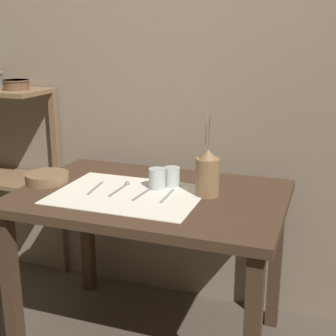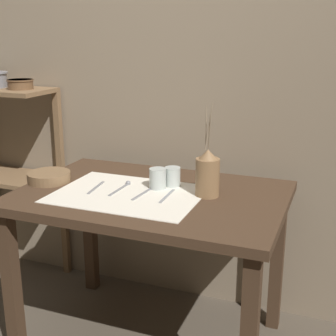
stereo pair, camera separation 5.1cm
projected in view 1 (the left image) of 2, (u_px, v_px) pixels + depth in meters
The scene contains 13 objects.
stone_wall_back at pixel (186, 82), 2.40m from camera, with size 7.00×0.06×2.40m.
wooden_table at pixel (151, 214), 2.09m from camera, with size 1.17×0.80×0.76m.
wooden_shelf_unit at pixel (7, 149), 2.69m from camera, with size 0.55×0.31×1.15m.
linen_cloth at pixel (128, 194), 2.03m from camera, with size 0.63×0.47×0.00m.
pitcher_with_flowers at pixel (207, 174), 2.00m from camera, with size 0.10×0.10×0.40m.
wooden_bowl at pixel (47, 178), 2.19m from camera, with size 0.20×0.20×0.05m.
glass_tumbler_near at pixel (157, 178), 2.09m from camera, with size 0.08×0.08×0.09m.
glass_tumbler_far at pixel (172, 177), 2.13m from camera, with size 0.07×0.07×0.09m.
fork_inner at pixel (95, 188), 2.10m from camera, with size 0.03×0.18×0.00m.
spoon_inner at pixel (124, 186), 2.13m from camera, with size 0.02×0.19×0.02m.
fork_outer at pixel (143, 194), 2.03m from camera, with size 0.03×0.18×0.00m.
knife_center at pixel (167, 196), 2.00m from camera, with size 0.02×0.18×0.00m.
metal_pot_small at pixel (16, 84), 2.51m from camera, with size 0.14×0.14×0.05m.
Camera 1 is at (0.72, -1.81, 1.44)m, focal length 50.00 mm.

